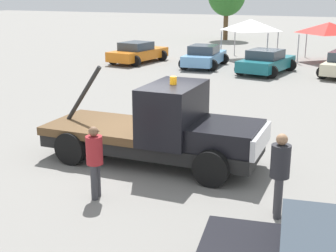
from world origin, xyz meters
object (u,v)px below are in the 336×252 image
Objects in this scene: person_at_hood at (95,157)px; canopy_tent_white at (251,25)px; parked_car_skyblue at (204,56)px; tow_truck at (163,130)px; parked_car_teal at (266,62)px; canopy_tent_red at (329,28)px; parked_car_orange at (138,53)px; person_near_truck at (280,169)px.

canopy_tent_white is at bearing 82.73° from person_at_hood.
canopy_tent_white reaches higher than parked_car_skyblue.
tow_truck is at bearing -80.95° from canopy_tent_white.
parked_car_skyblue is (-4.84, 16.02, -0.28)m from tow_truck.
canopy_tent_white is at bearing 33.09° from parked_car_teal.
canopy_tent_red reaches higher than person_at_hood.
canopy_tent_red reaches higher than parked_car_orange.
tow_truck is at bearing 66.53° from person_at_hood.
person_at_hood reaches higher than parked_car_teal.
canopy_tent_red is (2.51, 6.13, 1.53)m from parked_car_teal.
canopy_tent_red is (2.03, 24.08, 1.23)m from person_at_hood.
canopy_tent_red reaches higher than person_near_truck.
parked_car_orange is (-9.37, 15.92, -0.28)m from tow_truck.
parked_car_orange is at bearing 94.91° from parked_car_teal.
parked_car_teal is at bearing -90.54° from person_near_truck.
tow_truck reaches higher than parked_car_teal.
tow_truck is 1.28× the size of parked_car_orange.
person_near_truck is at bearing -30.29° from tow_truck.
parked_car_skyblue is (-8.27, 17.83, -0.37)m from person_near_truck.
tow_truck is at bearing -167.78° from parked_car_teal.
parked_car_skyblue is at bearing -81.49° from parked_car_orange.
person_at_hood is at bearing -101.62° from tow_truck.
parked_car_orange is at bearing 101.49° from person_at_hood.
person_at_hood is 20.58m from parked_car_orange.
parked_car_skyblue is 1.39× the size of canopy_tent_white.
canopy_tent_red reaches higher than parked_car_teal.
canopy_tent_red is at bearing -100.25° from person_near_truck.
canopy_tent_white is (-2.38, 5.28, 1.63)m from parked_car_teal.
person_at_hood is (-3.85, -0.80, -0.06)m from person_near_truck.
person_at_hood is 0.38× the size of parked_car_skyblue.
parked_car_orange is at bearing 118.05° from tow_truck.
parked_car_orange is at bearing -68.89° from person_near_truck.
canopy_tent_white is at bearing -170.11° from canopy_tent_red.
tow_truck is 3.39× the size of person_near_truck.
person_at_hood is 0.51× the size of canopy_tent_red.
parked_car_skyblue is 8.58m from canopy_tent_red.
parked_car_teal is 6.01m from canopy_tent_white.
parked_car_skyblue is 0.98× the size of parked_car_teal.
parked_car_skyblue is (-4.42, 18.63, -0.31)m from person_at_hood.
canopy_tent_white is at bearing -23.92° from parked_car_skyblue.
person_at_hood is at bearing -2.94° from person_near_truck.
canopy_tent_white reaches higher than parked_car_teal.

